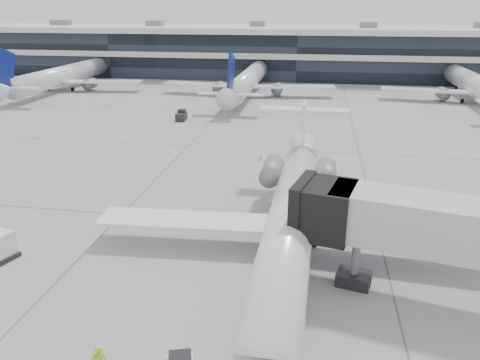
# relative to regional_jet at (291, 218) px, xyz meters

# --- Properties ---
(ground) EXTENTS (220.00, 220.00, 0.00)m
(ground) POSITION_rel_regional_jet_xyz_m (-3.71, 4.06, -2.62)
(ground) COLOR gray
(ground) RESTS_ON ground
(terminal) EXTENTS (170.00, 22.00, 10.00)m
(terminal) POSITION_rel_regional_jet_xyz_m (-3.71, 86.06, 2.38)
(terminal) COLOR black
(terminal) RESTS_ON ground
(bg_jet_left) EXTENTS (32.00, 40.00, 9.60)m
(bg_jet_left) POSITION_rel_regional_jet_xyz_m (-48.71, 59.06, -2.62)
(bg_jet_left) COLOR white
(bg_jet_left) RESTS_ON ground
(bg_jet_center) EXTENTS (32.00, 40.00, 9.60)m
(bg_jet_center) POSITION_rel_regional_jet_xyz_m (-11.71, 59.06, -2.62)
(bg_jet_center) COLOR white
(bg_jet_center) RESTS_ON ground
(bg_jet_right) EXTENTS (32.00, 40.00, 9.60)m
(bg_jet_right) POSITION_rel_regional_jet_xyz_m (28.29, 59.06, -2.62)
(bg_jet_right) COLOR white
(bg_jet_right) RESTS_ON ground
(regional_jet) EXTENTS (26.70, 33.21, 7.68)m
(regional_jet) POSITION_rel_regional_jet_xyz_m (0.00, 0.00, 0.00)
(regional_jet) COLOR white
(regional_jet) RESTS_ON ground
(traffic_cone) EXTENTS (0.55, 0.55, 0.64)m
(traffic_cone) POSITION_rel_regional_jet_xyz_m (-4.46, 19.86, -2.32)
(traffic_cone) COLOR orange
(traffic_cone) RESTS_ON ground
(far_tug) EXTENTS (1.55, 2.42, 1.47)m
(far_tug) POSITION_rel_regional_jet_xyz_m (-18.26, 36.83, -1.96)
(far_tug) COLOR black
(far_tug) RESTS_ON ground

